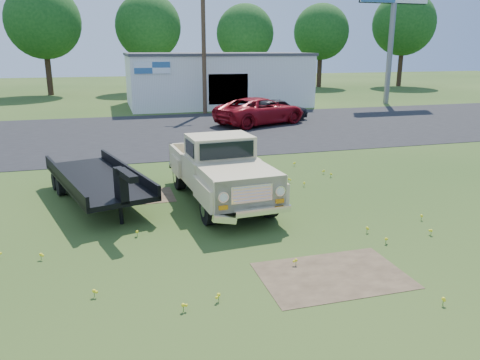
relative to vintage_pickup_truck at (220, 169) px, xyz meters
name	(u,v)px	position (x,y,z in m)	size (l,w,h in m)	color
ground	(227,231)	(-0.39, -2.37, -1.04)	(140.00, 140.00, 0.00)	#244215
asphalt_lot	(160,133)	(-0.39, 12.63, -1.04)	(90.00, 14.00, 0.02)	black
dirt_patch_a	(333,275)	(1.11, -5.37, -1.04)	(3.00, 2.00, 0.01)	#493927
dirt_patch_b	(139,197)	(-2.39, 1.13, -1.04)	(2.20, 1.60, 0.01)	#493927
commercial_building	(216,79)	(5.60, 24.62, 1.07)	(14.20, 8.20, 4.15)	silver
utility_pole_mid	(204,47)	(3.61, 19.63, 3.57)	(1.60, 0.30, 9.00)	#402D1E
treeline_c	(43,22)	(-8.39, 37.13, 5.90)	(7.04, 7.04, 10.47)	#332117
treeline_d	(148,27)	(1.61, 38.13, 5.58)	(6.72, 6.72, 10.00)	#332117
treeline_e	(245,34)	(11.61, 36.63, 4.95)	(6.08, 6.08, 9.04)	#332117
treeline_f	(321,32)	(21.61, 39.13, 5.26)	(6.40, 6.40, 9.52)	#332117
treeline_g	(404,24)	(31.61, 37.63, 6.22)	(7.36, 7.36, 10.95)	#332117
vintage_pickup_truck	(220,169)	(0.00, 0.00, 0.00)	(2.22, 5.71, 2.07)	#CDB889
flatbed_trailer	(97,176)	(-3.60, 1.03, -0.23)	(1.97, 5.92, 1.61)	black
red_pickup	(261,111)	(5.89, 13.92, -0.22)	(2.70, 5.86, 1.63)	maroon
dark_sedan	(276,110)	(7.33, 15.02, -0.32)	(1.69, 4.21, 1.43)	black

